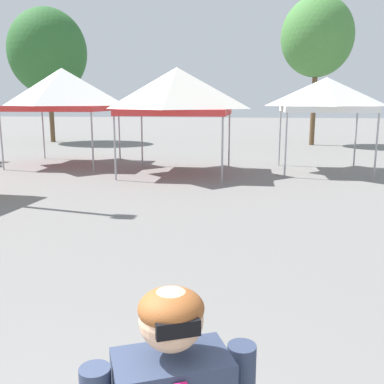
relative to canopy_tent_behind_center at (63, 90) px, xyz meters
name	(u,v)px	position (x,y,z in m)	size (l,w,h in m)	color
canopy_tent_behind_center	(63,90)	(0.00, 0.00, 0.00)	(3.61, 3.61, 3.67)	#9E9EA3
canopy_tent_far_left	(177,91)	(4.70, -1.56, -0.11)	(3.50, 3.50, 3.53)	#9E9EA3
canopy_tent_center	(326,95)	(9.68, -0.51, -0.22)	(2.99, 2.99, 3.23)	#9E9EA3
tree_behind_tents_left	(317,37)	(10.51, 9.58, 3.00)	(3.91, 3.91, 8.05)	brown
tree_behind_tents_right	(48,52)	(-4.97, 9.36, 2.43)	(4.57, 4.57, 7.82)	brown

